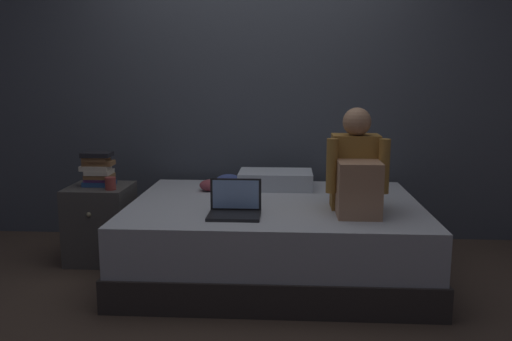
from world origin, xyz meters
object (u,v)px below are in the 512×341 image
pillow (276,180)px  clothes_pile (221,183)px  book_stack (98,170)px  nightstand (101,223)px  laptop (235,207)px  person_sitting (357,172)px  bed (275,237)px  mug (110,184)px

pillow → clothes_pile: 0.42m
pillow → book_stack: book_stack is taller
nightstand → clothes_pile: clothes_pile is taller
nightstand → laptop: 1.24m
person_sitting → pillow: (-0.52, 0.68, -0.19)m
pillow → clothes_pile: bearing=-168.0°
nightstand → bed: bearing=-7.7°
laptop → person_sitting: bearing=11.7°
nightstand → book_stack: size_ratio=2.24×
person_sitting → laptop: (-0.76, -0.16, -0.20)m
laptop → book_stack: size_ratio=1.27×
mug → laptop: bearing=-25.7°
laptop → clothes_pile: (-0.18, 0.75, -0.00)m
bed → pillow: 0.55m
nightstand → book_stack: (-0.00, 0.00, 0.40)m
bed → person_sitting: (0.52, -0.23, 0.51)m
bed → mug: size_ratio=22.22×
bed → person_sitting: 0.76m
person_sitting → clothes_pile: 1.13m
nightstand → book_stack: bearing=102.0°
nightstand → clothes_pile: bearing=11.9°
nightstand → mug: 0.37m
pillow → mug: (-1.16, -0.39, 0.03)m
pillow → clothes_pile: pillow is taller
pillow → clothes_pile: (-0.41, -0.09, -0.01)m
person_sitting → clothes_pile: person_sitting is taller
laptop → pillow: 0.87m
person_sitting → clothes_pile: bearing=147.5°
nightstand → mug: mug is taller
person_sitting → laptop: 0.80m
person_sitting → pillow: bearing=127.5°
person_sitting → nightstand: bearing=167.2°
person_sitting → mug: size_ratio=7.28×
nightstand → person_sitting: size_ratio=0.86×
nightstand → person_sitting: bearing=-12.8°
book_stack → bed: bearing=-7.9°
nightstand → mug: size_ratio=6.27×
mug → nightstand: bearing=137.3°
person_sitting → book_stack: 1.87m
book_stack → clothes_pile: bearing=11.6°
bed → nightstand: nightstand is taller
bed → laptop: laptop is taller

